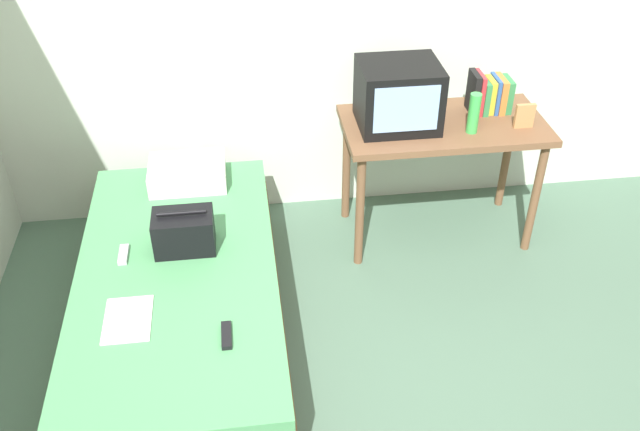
{
  "coord_description": "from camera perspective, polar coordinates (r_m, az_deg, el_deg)",
  "views": [
    {
      "loc": [
        -0.52,
        -1.91,
        2.68
      ],
      "look_at": [
        -0.14,
        0.96,
        0.59
      ],
      "focal_mm": 39.33,
      "sensor_mm": 36.0,
      "label": 1
    }
  ],
  "objects": [
    {
      "name": "remote_dark",
      "position": [
        3.1,
        -7.62,
        -9.64
      ],
      "size": [
        0.04,
        0.16,
        0.02
      ],
      "primitive_type": "cube",
      "color": "black",
      "rests_on": "bed"
    },
    {
      "name": "magazine",
      "position": [
        3.27,
        -15.37,
        -8.15
      ],
      "size": [
        0.21,
        0.29,
        0.01
      ],
      "primitive_type": "cube",
      "color": "white",
      "rests_on": "bed"
    },
    {
      "name": "tv",
      "position": [
        3.95,
        6.39,
        9.7
      ],
      "size": [
        0.44,
        0.39,
        0.36
      ],
      "color": "black",
      "rests_on": "desk"
    },
    {
      "name": "bed",
      "position": [
        3.64,
        -11.2,
        -7.22
      ],
      "size": [
        1.0,
        2.0,
        0.47
      ],
      "color": "brown",
      "rests_on": "ground"
    },
    {
      "name": "water_bottle",
      "position": [
        3.97,
        12.4,
        8.12
      ],
      "size": [
        0.06,
        0.06,
        0.23
      ],
      "primitive_type": "cylinder",
      "color": "green",
      "rests_on": "desk"
    },
    {
      "name": "pillow",
      "position": [
        4.08,
        -10.72,
        3.41
      ],
      "size": [
        0.43,
        0.32,
        0.12
      ],
      "primitive_type": "cube",
      "color": "silver",
      "rests_on": "bed"
    },
    {
      "name": "picture_frame",
      "position": [
        4.11,
        16.31,
        7.78
      ],
      "size": [
        0.11,
        0.02,
        0.14
      ],
      "primitive_type": "cube",
      "color": "#B27F4C",
      "rests_on": "desk"
    },
    {
      "name": "wall_back",
      "position": [
        4.18,
        0.03,
        16.51
      ],
      "size": [
        5.2,
        0.1,
        2.6
      ],
      "primitive_type": "cube",
      "color": "silver",
      "rests_on": "ground"
    },
    {
      "name": "handbag",
      "position": [
        3.55,
        -11.01,
        -1.29
      ],
      "size": [
        0.3,
        0.2,
        0.22
      ],
      "color": "black",
      "rests_on": "bed"
    },
    {
      "name": "remote_silver",
      "position": [
        3.62,
        -15.7,
        -3.08
      ],
      "size": [
        0.04,
        0.14,
        0.02
      ],
      "primitive_type": "cube",
      "color": "#B7B7BC",
      "rests_on": "bed"
    },
    {
      "name": "book_row",
      "position": [
        4.23,
        13.59,
        9.6
      ],
      "size": [
        0.24,
        0.17,
        0.24
      ],
      "color": "black",
      "rests_on": "desk"
    },
    {
      "name": "desk",
      "position": [
        4.14,
        9.96,
        6.24
      ],
      "size": [
        1.16,
        0.6,
        0.78
      ],
      "color": "brown",
      "rests_on": "ground"
    }
  ]
}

